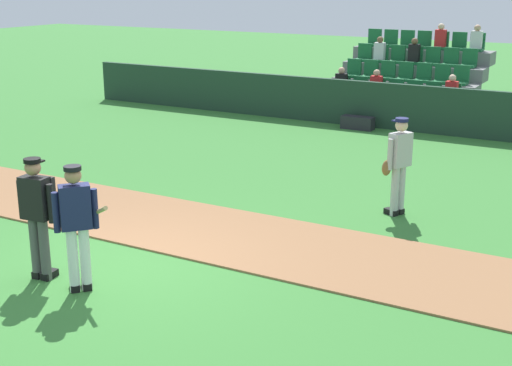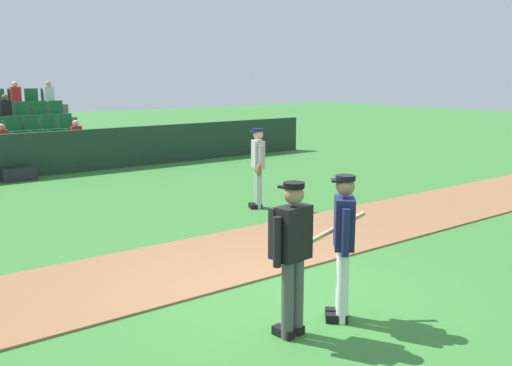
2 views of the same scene
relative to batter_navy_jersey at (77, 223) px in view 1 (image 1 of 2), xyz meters
name	(u,v)px [view 1 (image 1 of 2)]	position (x,y,z in m)	size (l,w,h in m)	color
ground_plane	(113,268)	(-0.12, 0.79, -0.97)	(80.00, 80.00, 0.00)	#387A33
infield_dirt_path	(190,227)	(-0.12, 2.78, -0.95)	(28.00, 2.38, 0.03)	#936642
dugout_fence	(382,106)	(-0.12, 12.23, -0.33)	(20.00, 0.16, 1.28)	#1E3828
stadium_bleachers	(408,90)	(-0.12, 14.53, -0.22)	(4.45, 3.80, 2.70)	slate
batter_navy_jersey	(77,223)	(0.00, 0.00, 0.00)	(0.75, 0.68, 1.76)	white
umpire_home_plate	(38,211)	(-0.76, 0.04, 0.03)	(0.59, 0.34, 1.76)	#4C4C4C
runner_grey_jersey	(399,163)	(2.69, 5.19, -0.01)	(0.43, 0.62, 1.76)	#B2B2B2
equipment_bag	(358,123)	(-0.65, 11.78, -0.79)	(0.90, 0.36, 0.36)	#232328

